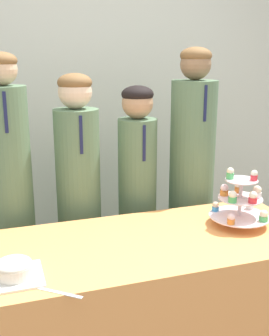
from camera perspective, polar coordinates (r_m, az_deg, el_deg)
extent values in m
cube|color=silver|center=(3.29, -6.89, 10.25)|extent=(9.00, 0.06, 2.70)
cube|color=#EF9951|center=(2.32, 1.30, -17.91)|extent=(1.77, 0.74, 0.72)
cube|color=white|center=(1.88, -15.95, -14.01)|extent=(0.23, 0.23, 0.01)
cylinder|color=silver|center=(1.87, -16.02, -13.19)|extent=(0.16, 0.16, 0.05)
ellipsoid|color=silver|center=(1.85, -16.08, -12.43)|extent=(0.15, 0.15, 0.05)
cube|color=silver|center=(1.74, -10.19, -16.28)|extent=(0.17, 0.14, 0.00)
cube|color=#B2B2B7|center=(1.81, -14.32, -15.17)|extent=(0.08, 0.07, 0.01)
cylinder|color=silver|center=(2.35, 14.10, -4.54)|extent=(0.02, 0.02, 0.26)
cylinder|color=silver|center=(2.38, 13.98, -6.34)|extent=(0.33, 0.33, 0.01)
cylinder|color=silver|center=(2.34, 14.14, -4.01)|extent=(0.24, 0.24, 0.01)
cylinder|color=silver|center=(2.31, 14.30, -1.61)|extent=(0.17, 0.17, 0.01)
cylinder|color=#3893DB|center=(2.41, 10.90, -5.44)|extent=(0.04, 0.04, 0.02)
sphere|color=beige|center=(2.41, 10.93, -4.93)|extent=(0.04, 0.04, 0.04)
cylinder|color=orange|center=(2.25, 12.93, -7.08)|extent=(0.04, 0.04, 0.03)
sphere|color=silver|center=(2.24, 12.97, -6.49)|extent=(0.04, 0.04, 0.04)
cylinder|color=#4CB766|center=(2.33, 17.07, -6.58)|extent=(0.05, 0.05, 0.03)
sphere|color=#F4E5C6|center=(2.32, 17.12, -5.97)|extent=(0.04, 0.04, 0.04)
cylinder|color=white|center=(2.49, 15.34, -5.08)|extent=(0.04, 0.04, 0.02)
sphere|color=white|center=(2.48, 15.37, -4.54)|extent=(0.04, 0.04, 0.04)
cylinder|color=orange|center=(2.36, 12.05, -3.29)|extent=(0.05, 0.05, 0.03)
sphere|color=silver|center=(2.35, 12.09, -2.65)|extent=(0.04, 0.04, 0.04)
cylinder|color=#4CB766|center=(2.26, 13.13, -4.19)|extent=(0.04, 0.04, 0.03)
sphere|color=white|center=(2.25, 13.18, -3.54)|extent=(0.04, 0.04, 0.04)
cylinder|color=#E5333D|center=(2.28, 15.72, -4.22)|extent=(0.04, 0.04, 0.03)
sphere|color=white|center=(2.27, 15.77, -3.57)|extent=(0.04, 0.04, 0.04)
cylinder|color=white|center=(2.37, 16.24, -3.51)|extent=(0.05, 0.05, 0.03)
sphere|color=#F4E5C6|center=(2.36, 16.29, -2.84)|extent=(0.05, 0.05, 0.05)
cylinder|color=orange|center=(2.43, 13.84, -2.86)|extent=(0.04, 0.04, 0.03)
sphere|color=white|center=(2.42, 13.88, -2.26)|extent=(0.04, 0.04, 0.04)
cylinder|color=#E5333D|center=(2.31, 15.87, -1.28)|extent=(0.04, 0.04, 0.03)
sphere|color=white|center=(2.31, 15.92, -0.69)|extent=(0.04, 0.04, 0.04)
cylinder|color=#4CB766|center=(2.31, 12.82, -1.05)|extent=(0.04, 0.04, 0.03)
sphere|color=#F4E5C6|center=(2.30, 12.86, -0.39)|extent=(0.04, 0.04, 0.04)
cylinder|color=#567556|center=(2.61, -16.16, -5.57)|extent=(0.25, 0.25, 1.46)
sphere|color=#D6AD89|center=(2.45, -17.59, 12.60)|extent=(0.17, 0.17, 0.17)
ellipsoid|color=brown|center=(2.45, -17.68, 13.71)|extent=(0.18, 0.18, 0.10)
cube|color=#191E47|center=(2.34, -17.08, 7.20)|extent=(0.02, 0.01, 0.22)
cylinder|color=#567556|center=(2.67, -7.46, -6.21)|extent=(0.27, 0.27, 1.32)
sphere|color=beige|center=(2.50, -8.06, 10.17)|extent=(0.20, 0.20, 0.20)
ellipsoid|color=brown|center=(2.50, -8.11, 11.41)|extent=(0.20, 0.20, 0.11)
cube|color=#191E47|center=(2.40, -7.25, 4.46)|extent=(0.02, 0.01, 0.22)
cylinder|color=#567556|center=(2.78, 0.38, -6.07)|extent=(0.25, 0.25, 1.24)
sphere|color=tan|center=(2.60, 0.41, 8.80)|extent=(0.19, 0.19, 0.19)
ellipsoid|color=black|center=(2.60, 0.41, 9.97)|extent=(0.20, 0.20, 0.11)
cube|color=#191E47|center=(2.52, 1.32, 3.36)|extent=(0.02, 0.01, 0.22)
cylinder|color=#567556|center=(2.88, 7.65, -3.03)|extent=(0.30, 0.30, 1.47)
sphere|color=#8E6B4C|center=(2.74, 8.28, 13.73)|extent=(0.20, 0.20, 0.20)
ellipsoid|color=brown|center=(2.74, 8.32, 14.85)|extent=(0.20, 0.20, 0.11)
cube|color=#191E47|center=(2.62, 9.58, 8.62)|extent=(0.02, 0.01, 0.22)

